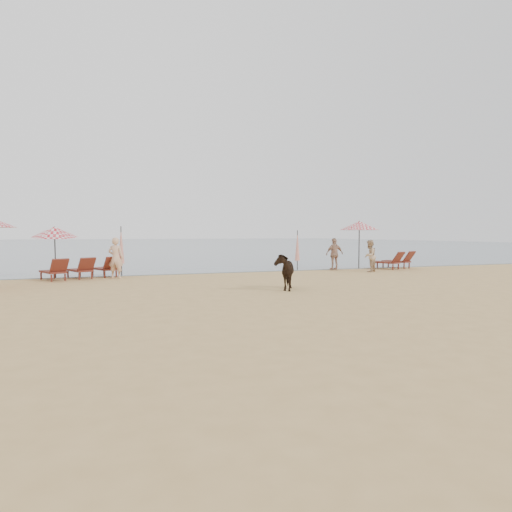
{
  "coord_description": "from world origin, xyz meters",
  "views": [
    {
      "loc": [
        -5.48,
        -10.5,
        1.96
      ],
      "look_at": [
        0.0,
        5.0,
        1.1
      ],
      "focal_mm": 30.0,
      "sensor_mm": 36.0,
      "label": 1
    }
  ],
  "objects_px": {
    "umbrella_closed_right": "(297,246)",
    "cow": "(284,271)",
    "beachgoer_right_b": "(335,254)",
    "lounger_cluster_left": "(82,269)",
    "lounger_cluster_right": "(395,260)",
    "beachgoer_left": "(116,258)",
    "beachgoer_right_a": "(370,256)",
    "umbrella_closed_left": "(121,245)",
    "umbrella_open_right": "(359,226)",
    "umbrella_open_left_b": "(55,232)"
  },
  "relations": [
    {
      "from": "umbrella_closed_right",
      "to": "cow",
      "type": "distance_m",
      "value": 7.94
    },
    {
      "from": "umbrella_closed_right",
      "to": "beachgoer_right_b",
      "type": "xyz_separation_m",
      "value": [
        2.0,
        -0.43,
        -0.45
      ]
    },
    {
      "from": "lounger_cluster_left",
      "to": "beachgoer_right_b",
      "type": "height_order",
      "value": "beachgoer_right_b"
    },
    {
      "from": "lounger_cluster_right",
      "to": "umbrella_closed_right",
      "type": "relative_size",
      "value": 1.12
    },
    {
      "from": "lounger_cluster_right",
      "to": "beachgoer_right_b",
      "type": "relative_size",
      "value": 1.39
    },
    {
      "from": "beachgoer_left",
      "to": "beachgoer_right_b",
      "type": "bearing_deg",
      "value": -154.37
    },
    {
      "from": "cow",
      "to": "beachgoer_left",
      "type": "distance_m",
      "value": 8.06
    },
    {
      "from": "beachgoer_right_a",
      "to": "beachgoer_right_b",
      "type": "relative_size",
      "value": 0.95
    },
    {
      "from": "cow",
      "to": "beachgoer_left",
      "type": "relative_size",
      "value": 0.84
    },
    {
      "from": "umbrella_closed_left",
      "to": "cow",
      "type": "distance_m",
      "value": 8.83
    },
    {
      "from": "lounger_cluster_left",
      "to": "umbrella_open_right",
      "type": "distance_m",
      "value": 14.5
    },
    {
      "from": "lounger_cluster_left",
      "to": "umbrella_closed_right",
      "type": "height_order",
      "value": "umbrella_closed_right"
    },
    {
      "from": "umbrella_closed_right",
      "to": "umbrella_open_left_b",
      "type": "bearing_deg",
      "value": -179.33
    },
    {
      "from": "lounger_cluster_right",
      "to": "beachgoer_right_b",
      "type": "xyz_separation_m",
      "value": [
        -3.61,
        0.37,
        0.4
      ]
    },
    {
      "from": "umbrella_open_left_b",
      "to": "beachgoer_right_a",
      "type": "distance_m",
      "value": 15.05
    },
    {
      "from": "lounger_cluster_left",
      "to": "cow",
      "type": "distance_m",
      "value": 9.3
    },
    {
      "from": "lounger_cluster_left",
      "to": "beachgoer_left",
      "type": "bearing_deg",
      "value": -38.01
    },
    {
      "from": "umbrella_closed_left",
      "to": "beachgoer_right_a",
      "type": "relative_size",
      "value": 1.4
    },
    {
      "from": "lounger_cluster_left",
      "to": "beachgoer_left",
      "type": "distance_m",
      "value": 1.52
    },
    {
      "from": "cow",
      "to": "umbrella_open_left_b",
      "type": "bearing_deg",
      "value": 161.57
    },
    {
      "from": "lounger_cluster_right",
      "to": "umbrella_closed_left",
      "type": "bearing_deg",
      "value": 153.94
    },
    {
      "from": "beachgoer_left",
      "to": "beachgoer_right_a",
      "type": "xyz_separation_m",
      "value": [
        12.38,
        -0.96,
        -0.08
      ]
    },
    {
      "from": "lounger_cluster_left",
      "to": "beachgoer_right_b",
      "type": "bearing_deg",
      "value": -23.34
    },
    {
      "from": "umbrella_open_right",
      "to": "beachgoer_left",
      "type": "distance_m",
      "value": 13.06
    },
    {
      "from": "beachgoer_right_a",
      "to": "umbrella_open_right",
      "type": "bearing_deg",
      "value": -141.01
    },
    {
      "from": "lounger_cluster_left",
      "to": "beachgoer_right_a",
      "type": "height_order",
      "value": "beachgoer_right_a"
    },
    {
      "from": "lounger_cluster_left",
      "to": "umbrella_closed_left",
      "type": "xyz_separation_m",
      "value": [
        1.69,
        0.84,
        0.97
      ]
    },
    {
      "from": "umbrella_open_right",
      "to": "beachgoer_right_a",
      "type": "height_order",
      "value": "umbrella_open_right"
    },
    {
      "from": "umbrella_closed_right",
      "to": "beachgoer_right_b",
      "type": "relative_size",
      "value": 1.24
    },
    {
      "from": "umbrella_closed_right",
      "to": "umbrella_open_right",
      "type": "bearing_deg",
      "value": -2.35
    },
    {
      "from": "umbrella_closed_right",
      "to": "lounger_cluster_left",
      "type": "bearing_deg",
      "value": -176.18
    },
    {
      "from": "lounger_cluster_right",
      "to": "beachgoer_right_a",
      "type": "relative_size",
      "value": 1.46
    },
    {
      "from": "umbrella_open_right",
      "to": "lounger_cluster_right",
      "type": "bearing_deg",
      "value": -17.64
    },
    {
      "from": "umbrella_open_left_b",
      "to": "umbrella_open_right",
      "type": "bearing_deg",
      "value": 20.33
    },
    {
      "from": "lounger_cluster_left",
      "to": "umbrella_open_left_b",
      "type": "height_order",
      "value": "umbrella_open_left_b"
    },
    {
      "from": "umbrella_open_right",
      "to": "cow",
      "type": "bearing_deg",
      "value": -136.64
    },
    {
      "from": "umbrella_closed_right",
      "to": "beachgoer_right_b",
      "type": "bearing_deg",
      "value": -12.07
    },
    {
      "from": "umbrella_closed_right",
      "to": "lounger_cluster_right",
      "type": "bearing_deg",
      "value": -8.05
    },
    {
      "from": "umbrella_closed_left",
      "to": "beachgoer_left",
      "type": "height_order",
      "value": "umbrella_closed_left"
    },
    {
      "from": "umbrella_open_left_b",
      "to": "umbrella_open_right",
      "type": "xyz_separation_m",
      "value": [
        15.45,
        -0.01,
        0.37
      ]
    },
    {
      "from": "umbrella_closed_right",
      "to": "beachgoer_left",
      "type": "bearing_deg",
      "value": -173.53
    },
    {
      "from": "lounger_cluster_right",
      "to": "umbrella_open_right",
      "type": "relative_size",
      "value": 0.9
    },
    {
      "from": "lounger_cluster_left",
      "to": "umbrella_open_right",
      "type": "bearing_deg",
      "value": -22.4
    },
    {
      "from": "lounger_cluster_right",
      "to": "umbrella_closed_left",
      "type": "xyz_separation_m",
      "value": [
        -14.57,
        0.93,
        0.96
      ]
    },
    {
      "from": "umbrella_closed_left",
      "to": "beachgoer_left",
      "type": "relative_size",
      "value": 1.28
    },
    {
      "from": "umbrella_open_left_b",
      "to": "cow",
      "type": "bearing_deg",
      "value": -20.18
    },
    {
      "from": "beachgoer_right_a",
      "to": "cow",
      "type": "bearing_deg",
      "value": 1.65
    },
    {
      "from": "beachgoer_left",
      "to": "umbrella_closed_right",
      "type": "bearing_deg",
      "value": -151.06
    },
    {
      "from": "lounger_cluster_left",
      "to": "cow",
      "type": "relative_size",
      "value": 2.2
    },
    {
      "from": "lounger_cluster_left",
      "to": "beachgoer_right_b",
      "type": "distance_m",
      "value": 12.65
    }
  ]
}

